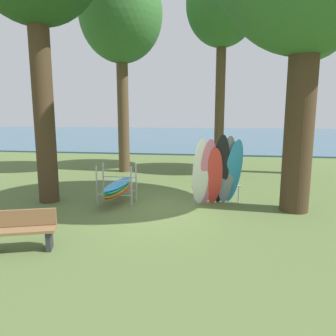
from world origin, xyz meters
TOP-DOWN VIEW (x-y plane):
  - ground_plane at (0.00, 0.00)m, footprint 80.00×80.00m
  - lake_water at (0.00, 30.02)m, footprint 80.00×36.00m
  - tree_mid_behind at (5.61, 6.44)m, footprint 3.66×3.66m
  - tree_far_left_back at (1.75, 7.27)m, footprint 3.46×3.46m
  - tree_far_right_back at (-2.81, 5.81)m, footprint 3.79×3.79m
  - leaning_board_pile at (1.66, 0.55)m, footprint 1.67×1.11m
  - board_storage_rack at (-1.45, 0.34)m, footprint 1.15×2.13m
  - park_bench at (-2.41, -3.36)m, footprint 1.46×0.83m

SIDE VIEW (x-z plane):
  - ground_plane at x=0.00m, z-range 0.00..0.00m
  - lake_water at x=0.00m, z-range 0.00..0.10m
  - park_bench at x=-2.41m, z-range 0.03..0.88m
  - board_storage_rack at x=-1.45m, z-range -0.10..1.15m
  - leaning_board_pile at x=1.66m, z-range -0.07..2.17m
  - tree_mid_behind at x=5.61m, z-range 2.43..11.73m
  - tree_far_right_back at x=-2.81m, z-range 2.43..11.89m
  - tree_far_left_back at x=1.75m, z-range 2.83..12.76m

